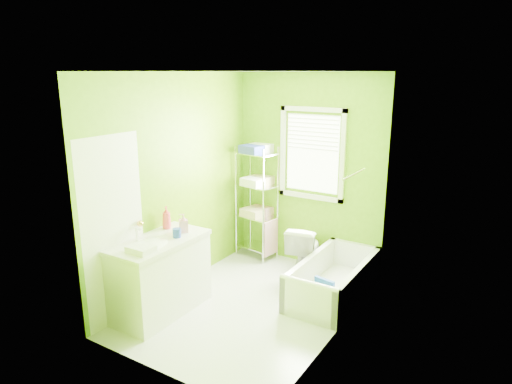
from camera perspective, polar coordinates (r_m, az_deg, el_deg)
The scene contains 9 objects.
ground at distance 5.40m, azimuth -0.63°, elevation -13.92°, with size 2.90×2.90×0.00m, color silver.
room_envelope at distance 4.85m, azimuth -0.68°, elevation 2.31°, with size 2.14×2.94×2.62m.
window at distance 6.05m, azimuth 7.03°, elevation 5.35°, with size 0.92×0.05×1.22m.
door at distance 4.94m, azimuth -17.32°, elevation -4.76°, with size 0.09×0.80×2.00m.
right_wall_decor at distance 4.44m, azimuth 10.54°, elevation -2.16°, with size 0.04×1.48×1.17m.
bathtub at distance 5.59m, azimuth 9.52°, elevation -11.37°, with size 0.68×1.46×0.47m.
toilet at distance 6.05m, azimuth 6.05°, elevation -7.15°, with size 0.38×0.67×0.68m, color white.
vanity at distance 5.18m, azimuth -11.92°, elevation -9.97°, with size 0.58×1.13×1.11m.
wire_shelf_unit at distance 6.39m, azimuth 0.22°, elevation 0.30°, with size 0.59×0.48×1.63m.
Camera 1 is at (2.55, -3.99, 2.60)m, focal length 32.00 mm.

